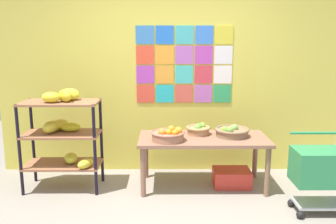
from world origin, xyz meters
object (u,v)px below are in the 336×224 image
(fruit_basket_right, at_px, (168,135))
(fruit_basket_centre, at_px, (198,129))
(display_table, at_px, (203,143))
(shopping_cart, at_px, (323,169))
(fruit_basket_back_left, at_px, (232,131))
(produce_crate_under_table, at_px, (232,178))
(banana_shelf_unit, at_px, (63,127))

(fruit_basket_right, relative_size, fruit_basket_centre, 1.31)
(display_table, relative_size, fruit_basket_right, 3.95)
(fruit_basket_right, distance_m, shopping_cart, 1.67)
(fruit_basket_back_left, xyz_separation_m, fruit_basket_centre, (-0.39, 0.09, 0.00))
(produce_crate_under_table, bearing_deg, display_table, -177.83)
(banana_shelf_unit, relative_size, display_table, 0.79)
(fruit_basket_back_left, relative_size, produce_crate_under_table, 0.93)
(display_table, bearing_deg, fruit_basket_right, -160.83)
(fruit_basket_right, bearing_deg, banana_shelf_unit, 174.46)
(display_table, bearing_deg, produce_crate_under_table, 2.17)
(display_table, distance_m, produce_crate_under_table, 0.57)
(produce_crate_under_table, bearing_deg, fruit_basket_centre, 163.67)
(banana_shelf_unit, height_order, fruit_basket_centre, banana_shelf_unit)
(banana_shelf_unit, relative_size, fruit_basket_centre, 4.08)
(banana_shelf_unit, bearing_deg, shopping_cart, -13.20)
(banana_shelf_unit, xyz_separation_m, shopping_cart, (2.80, -0.66, -0.29))
(fruit_basket_back_left, bearing_deg, display_table, -172.94)
(fruit_basket_back_left, xyz_separation_m, produce_crate_under_table, (0.01, -0.03, -0.58))
(fruit_basket_centre, distance_m, shopping_cart, 1.46)
(fruit_basket_centre, bearing_deg, banana_shelf_unit, -174.35)
(fruit_basket_back_left, relative_size, fruit_basket_centre, 1.39)
(banana_shelf_unit, distance_m, fruit_basket_centre, 1.61)
(produce_crate_under_table, height_order, shopping_cart, shopping_cart)
(fruit_basket_back_left, height_order, fruit_basket_centre, fruit_basket_back_left)
(shopping_cart, bearing_deg, produce_crate_under_table, 127.34)
(fruit_basket_back_left, relative_size, shopping_cart, 0.51)
(banana_shelf_unit, xyz_separation_m, display_table, (1.65, 0.03, -0.21))
(display_table, bearing_deg, fruit_basket_back_left, 7.06)
(banana_shelf_unit, bearing_deg, fruit_basket_right, -5.54)
(fruit_basket_centre, relative_size, shopping_cart, 0.36)
(banana_shelf_unit, bearing_deg, produce_crate_under_table, 1.12)
(produce_crate_under_table, bearing_deg, shopping_cart, -41.46)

